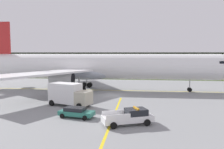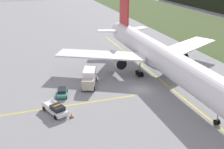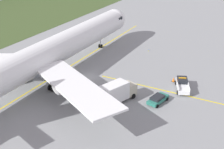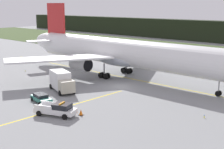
% 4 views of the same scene
% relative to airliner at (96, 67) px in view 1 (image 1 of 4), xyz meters
% --- Properties ---
extents(ground, '(320.00, 320.00, 0.00)m').
position_rel_airliner_xyz_m(ground, '(4.17, -6.10, -5.11)').
color(ground, gray).
extents(grass_verge, '(320.00, 41.96, 0.04)m').
position_rel_airliner_xyz_m(grass_verge, '(4.17, 41.85, -5.09)').
color(grass_verge, '#3B4D25').
rests_on(grass_verge, ground).
extents(distant_tree_line, '(288.00, 6.61, 8.48)m').
position_rel_airliner_xyz_m(distant_tree_line, '(4.17, 73.59, -0.87)').
color(distant_tree_line, black).
rests_on(distant_tree_line, ground).
extents(taxiway_centerline_main, '(81.49, 1.45, 0.01)m').
position_rel_airliner_xyz_m(taxiway_centerline_main, '(0.66, 0.01, -5.10)').
color(taxiway_centerline_main, yellow).
rests_on(taxiway_centerline_main, ground).
extents(taxiway_centerline_spur, '(0.76, 32.55, 0.01)m').
position_rel_airliner_xyz_m(taxiway_centerline_spur, '(6.52, -24.59, -5.10)').
color(taxiway_centerline_spur, yellow).
rests_on(taxiway_centerline_spur, ground).
extents(airliner, '(60.98, 43.43, 15.15)m').
position_rel_airliner_xyz_m(airliner, '(0.00, 0.00, 0.00)').
color(airliner, white).
rests_on(airliner, ground).
extents(ops_pickup_truck, '(6.08, 4.13, 1.94)m').
position_rel_airliner_xyz_m(ops_pickup_truck, '(8.68, -24.01, -4.20)').
color(ops_pickup_truck, white).
rests_on(ops_pickup_truck, ground).
extents(catering_truck, '(7.17, 4.48, 3.65)m').
position_rel_airliner_xyz_m(catering_truck, '(-1.08, -15.73, -3.27)').
color(catering_truck, '#BAB49E').
rests_on(catering_truck, ground).
extents(staff_car, '(4.67, 2.64, 1.30)m').
position_rel_airliner_xyz_m(staff_car, '(1.84, -21.92, -4.41)').
color(staff_car, '#287363').
rests_on(staff_car, ground).
extents(apron_cone, '(0.65, 0.65, 0.81)m').
position_rel_airliner_xyz_m(apron_cone, '(10.85, -21.61, -4.71)').
color(apron_cone, black).
rests_on(apron_cone, ground).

